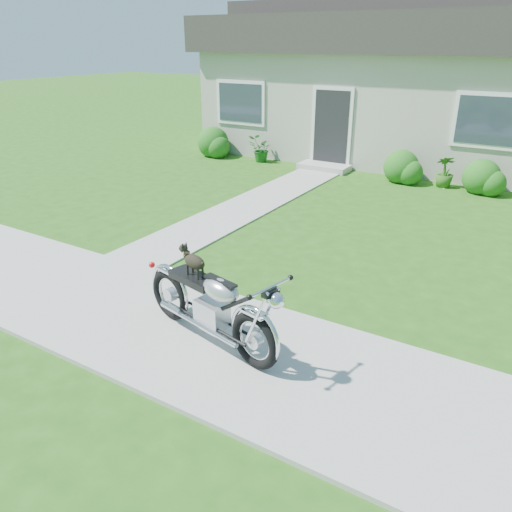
% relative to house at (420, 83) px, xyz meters
% --- Properties ---
extents(ground, '(80.00, 80.00, 0.00)m').
position_rel_house_xyz_m(ground, '(0.00, -11.99, -2.16)').
color(ground, '#235114').
rests_on(ground, ground).
extents(sidewalk, '(24.00, 2.20, 0.04)m').
position_rel_house_xyz_m(sidewalk, '(0.00, -11.99, -2.14)').
color(sidewalk, '#9E9B93').
rests_on(sidewalk, ground).
extents(walkway, '(1.20, 8.00, 0.03)m').
position_rel_house_xyz_m(walkway, '(-1.50, -6.99, -2.14)').
color(walkway, '#9E9B93').
rests_on(walkway, ground).
extents(house, '(12.60, 7.03, 4.50)m').
position_rel_house_xyz_m(house, '(0.00, 0.00, 0.00)').
color(house, beige).
rests_on(house, ground).
extents(shrub_row, '(10.61, 1.05, 1.05)m').
position_rel_house_xyz_m(shrub_row, '(0.71, -3.49, -1.75)').
color(shrub_row, '#215E18').
rests_on(shrub_row, ground).
extents(potted_plant_left, '(0.87, 0.89, 0.75)m').
position_rel_house_xyz_m(potted_plant_left, '(-3.54, -3.44, -1.78)').
color(potted_plant_left, '#154F15').
rests_on(potted_plant_left, ground).
extents(potted_plant_right, '(0.58, 0.58, 0.77)m').
position_rel_house_xyz_m(potted_plant_right, '(1.74, -3.44, -1.77)').
color(potted_plant_right, '#2E611A').
rests_on(potted_plant_right, ground).
extents(motorcycle_with_dog, '(2.20, 0.80, 1.12)m').
position_rel_house_xyz_m(motorcycle_with_dog, '(1.01, -12.05, -1.62)').
color(motorcycle_with_dog, black).
rests_on(motorcycle_with_dog, sidewalk).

